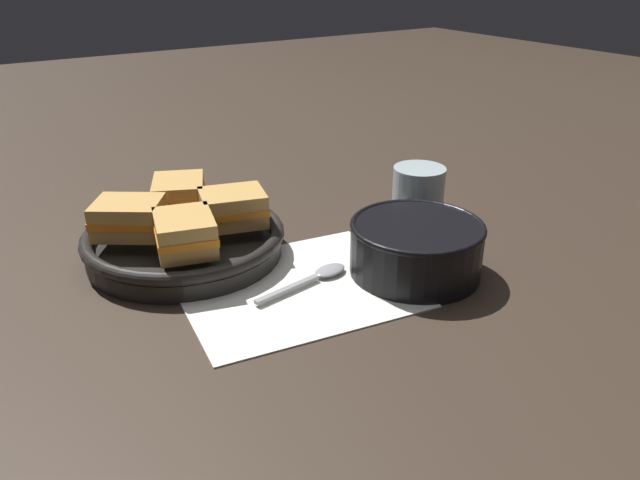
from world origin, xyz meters
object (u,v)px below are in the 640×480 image
object	(u,v)px
sandwich_far_left	(129,218)
drinking_glass	(418,199)
soup_bowl	(416,245)
sandwich_far_right	(185,233)
sandwich_near_left	(233,208)
spoon	(318,275)
skillet	(185,242)
sandwich_near_right	(179,195)

from	to	relation	value
sandwich_far_left	drinking_glass	world-z (taller)	drinking_glass
soup_bowl	sandwich_far_left	bearing A→B (deg)	141.93
soup_bowl	sandwich_far_right	size ratio (longest dim) A/B	1.66
sandwich_near_left	drinking_glass	distance (m)	0.28
soup_bowl	sandwich_near_left	size ratio (longest dim) A/B	1.66
sandwich_far_left	sandwich_far_right	bearing A→B (deg)	-63.46
soup_bowl	spoon	world-z (taller)	soup_bowl
skillet	soup_bowl	bearing A→B (deg)	-42.29
sandwich_far_right	drinking_glass	xyz separation A→B (m)	(0.35, -0.04, -0.02)
sandwich_far_left	skillet	bearing A→B (deg)	-18.46
sandwich_near_right	sandwich_near_left	bearing A→B (deg)	-63.46
sandwich_far_left	drinking_glass	size ratio (longest dim) A/B	1.18
skillet	drinking_glass	xyz separation A→B (m)	(0.33, -0.10, 0.03)
drinking_glass	soup_bowl	bearing A→B (deg)	-131.67
skillet	sandwich_far_left	size ratio (longest dim) A/B	2.41
sandwich_far_left	sandwich_far_right	size ratio (longest dim) A/B	1.10
sandwich_near_left	sandwich_far_right	distance (m)	0.10
soup_bowl	drinking_glass	size ratio (longest dim) A/B	1.79
sandwich_near_left	sandwich_far_right	xyz separation A→B (m)	(-0.09, -0.04, 0.00)
spoon	drinking_glass	size ratio (longest dim) A/B	1.50
sandwich_far_left	drinking_glass	xyz separation A→B (m)	(0.40, -0.12, -0.02)
skillet	sandwich_near_right	size ratio (longest dim) A/B	2.50
sandwich_far_right	drinking_glass	distance (m)	0.35
spoon	sandwich_near_left	distance (m)	0.16
spoon	sandwich_far_right	bearing A→B (deg)	136.17
skillet	sandwich_near_left	distance (m)	0.08
soup_bowl	sandwich_near_left	world-z (taller)	sandwich_near_left
sandwich_near_left	sandwich_near_right	distance (m)	0.10
sandwich_near_right	sandwich_far_left	xyz separation A→B (m)	(-0.09, -0.04, 0.00)
spoon	sandwich_far_right	world-z (taller)	sandwich_far_right
soup_bowl	drinking_glass	world-z (taller)	drinking_glass
spoon	sandwich_near_right	xyz separation A→B (m)	(-0.09, 0.23, 0.06)
sandwich_far_left	sandwich_near_right	bearing A→B (deg)	26.54
spoon	sandwich_near_left	size ratio (longest dim) A/B	1.39
sandwich_far_left	sandwich_near_left	bearing A→B (deg)	-18.46
sandwich_near_right	soup_bowl	bearing A→B (deg)	-52.72
soup_bowl	sandwich_near_right	size ratio (longest dim) A/B	1.57
soup_bowl	spoon	distance (m)	0.13
sandwich_near_left	sandwich_far_left	world-z (taller)	same
sandwich_near_left	sandwich_near_right	xyz separation A→B (m)	(-0.04, 0.09, 0.00)
spoon	drinking_glass	bearing A→B (deg)	5.78
skillet	sandwich_far_right	distance (m)	0.08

